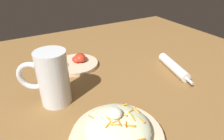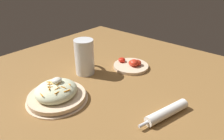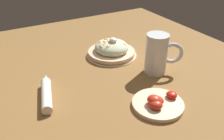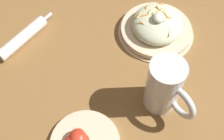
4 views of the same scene
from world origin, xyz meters
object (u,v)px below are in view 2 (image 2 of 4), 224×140
salad_plate (57,93)px  tomato_plate (131,65)px  napkin_roll (167,112)px  beer_mug (84,58)px

salad_plate → tomato_plate: (-0.40, 0.05, -0.02)m
salad_plate → napkin_roll: bearing=116.9°
napkin_roll → tomato_plate: size_ratio=1.23×
salad_plate → beer_mug: size_ratio=1.42×
salad_plate → napkin_roll: 0.40m
salad_plate → napkin_roll: salad_plate is taller
salad_plate → beer_mug: 0.24m
napkin_roll → tomato_plate: tomato_plate is taller
beer_mug → napkin_roll: bearing=85.0°
napkin_roll → tomato_plate: (-0.22, -0.31, -0.00)m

